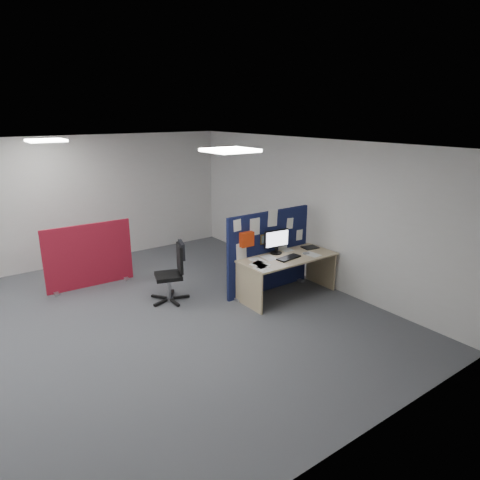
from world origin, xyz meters
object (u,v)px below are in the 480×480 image
navy_divider (268,251)px  office_chair (174,268)px  red_divider (89,256)px  main_desk (286,265)px  monitor_main (276,241)px

navy_divider → office_chair: bearing=159.6°
navy_divider → red_divider: navy_divider is taller
office_chair → main_desk: bearing=-10.4°
red_divider → office_chair: (0.99, -1.49, -0.00)m
main_desk → monitor_main: size_ratio=3.55×
main_desk → monitor_main: (-0.05, 0.21, 0.41)m
navy_divider → red_divider: 3.31m
navy_divider → monitor_main: (0.07, -0.15, 0.22)m
monitor_main → red_divider: size_ratio=0.31×
main_desk → office_chair: bearing=151.0°
navy_divider → main_desk: size_ratio=1.02×
navy_divider → monitor_main: bearing=-64.4°
office_chair → navy_divider: bearing=-1.8°
main_desk → office_chair: 1.95m
monitor_main → red_divider: 3.47m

